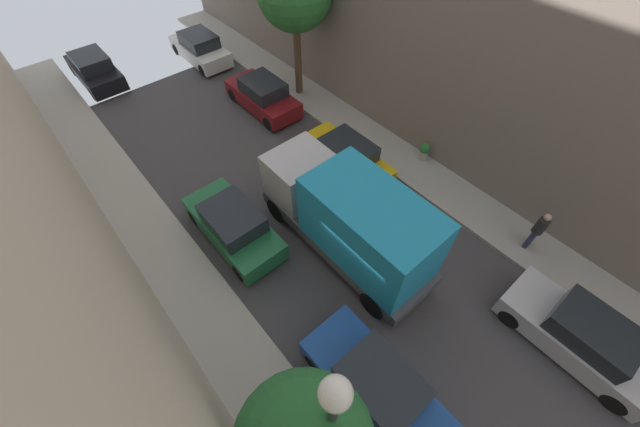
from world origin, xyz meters
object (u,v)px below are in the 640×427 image
Objects in this scene: parked_car_left_2 at (376,385)px; parked_car_right_4 at (200,48)px; potted_plant_0 at (424,151)px; parked_car_left_4 at (95,70)px; delivery_truck at (350,219)px; parked_car_left_3 at (234,226)px; parked_car_right_1 at (580,335)px; lamp_post at (331,423)px; pedestrian at (538,230)px; parked_car_right_3 at (263,96)px; parked_car_right_2 at (345,158)px.

parked_car_right_4 is at bearing 74.15° from parked_car_left_2.
potted_plant_0 is (8.37, 5.14, -0.13)m from parked_car_left_2.
delivery_truck is at bearing -80.84° from parked_car_left_4.
parked_car_left_3 and parked_car_right_1 have the same top height.
lamp_post reaches higher than parked_car_left_2.
pedestrian is (7.62, -20.86, 0.35)m from parked_car_left_4.
parked_car_right_3 and parked_car_right_4 have the same top height.
parked_car_left_4 is 14.76m from parked_car_right_2.
parked_car_left_2 is 6.95m from parked_car_left_3.
pedestrian reaches higher than potted_plant_0.
parked_car_left_3 is at bearing 118.73° from parked_car_right_1.
parked_car_right_3 is at bearing 60.76° from lamp_post.
parked_car_right_2 is at bearing -90.00° from parked_car_right_3.
potted_plant_0 is at bearing -30.71° from parked_car_right_2.
parked_car_left_2 is 1.00× the size of parked_car_right_2.
lamp_post is at bearing -173.30° from parked_car_left_2.
parked_car_right_2 is 0.66× the size of lamp_post.
parked_car_right_2 is 2.44× the size of pedestrian.
parked_car_right_3 is (0.00, 15.72, 0.00)m from parked_car_right_1.
parked_car_right_3 is 0.64× the size of delivery_truck.
potted_plant_0 is (2.97, 8.04, -0.13)m from parked_car_right_1.
potted_plant_0 is (2.97, -1.76, -0.13)m from parked_car_right_2.
parked_car_left_4 is at bearing 111.45° from parked_car_right_2.
parked_car_left_3 is at bearing 90.00° from parked_car_left_2.
parked_car_right_3 is at bearing -55.41° from parked_car_left_4.
parked_car_left_2 and parked_car_right_2 have the same top height.
delivery_truck is at bearing -106.86° from parked_car_right_3.
parked_car_right_1 is 1.00× the size of parked_car_right_2.
parked_car_right_2 is 3.46m from potted_plant_0.
lamp_post is (-1.90, -7.17, 3.55)m from parked_car_left_3.
pedestrian is (2.22, -13.03, 0.35)m from parked_car_right_3.
lamp_post reaches higher than potted_plant_0.
parked_car_right_4 is at bearing 90.00° from parked_car_right_3.
pedestrian is (4.92, -4.12, -0.71)m from delivery_truck.
parked_car_right_1 is 15.72m from parked_car_right_3.
parked_car_right_2 is 0.64× the size of delivery_truck.
lamp_post is (-1.90, -20.87, 3.55)m from parked_car_left_4.
parked_car_left_2 is 1.00× the size of parked_car_right_4.
parked_car_right_3 is at bearing 73.14° from delivery_truck.
lamp_post is (-1.90, -0.22, 3.55)m from parked_car_left_2.
lamp_post reaches higher than parked_car_right_3.
parked_car_left_3 is at bearing 75.16° from lamp_post.
parked_car_left_3 is 8.56m from potted_plant_0.
parked_car_left_2 reaches higher than potted_plant_0.
parked_car_right_1 is at bearing -110.27° from potted_plant_0.
parked_car_right_3 is 6.21m from parked_car_right_4.
delivery_truck is at bearing -167.74° from potted_plant_0.
delivery_truck is at bearing -132.02° from parked_car_right_2.
parked_car_right_2 is (5.40, 6.91, 0.00)m from parked_car_left_2.
parked_car_left_4 is at bearing 90.00° from parked_car_left_3.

